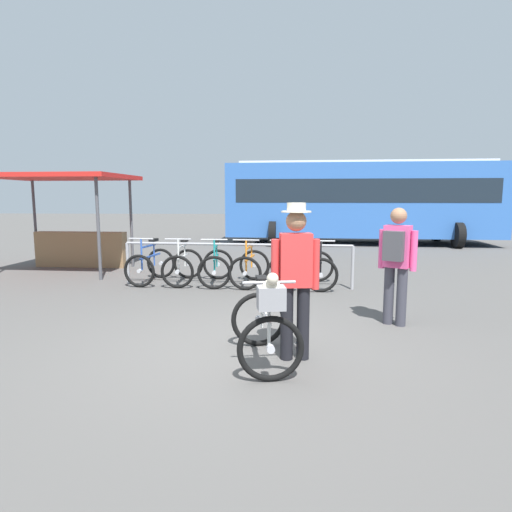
% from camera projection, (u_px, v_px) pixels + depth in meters
% --- Properties ---
extents(ground_plane, '(80.00, 80.00, 0.00)m').
position_uv_depth(ground_plane, '(240.00, 348.00, 5.13)').
color(ground_plane, '#514F4C').
extents(bike_rack_rail, '(4.60, 0.37, 0.88)m').
position_uv_depth(bike_rack_rail, '(236.00, 252.00, 8.54)').
color(bike_rack_rail, '#99999E').
rests_on(bike_rack_rail, ground).
extents(racked_bike_blue, '(0.81, 1.17, 0.97)m').
position_uv_depth(racked_bike_blue, '(151.00, 265.00, 8.99)').
color(racked_bike_blue, black).
rests_on(racked_bike_blue, ground).
extents(racked_bike_white, '(0.66, 1.12, 0.98)m').
position_uv_depth(racked_bike_white, '(183.00, 266.00, 8.91)').
color(racked_bike_white, black).
rests_on(racked_bike_white, ground).
extents(racked_bike_teal, '(0.73, 1.12, 0.97)m').
position_uv_depth(racked_bike_teal, '(216.00, 266.00, 8.82)').
color(racked_bike_teal, black).
rests_on(racked_bike_teal, ground).
extents(racked_bike_orange, '(0.78, 1.16, 0.97)m').
position_uv_depth(racked_bike_orange, '(250.00, 267.00, 8.74)').
color(racked_bike_orange, black).
rests_on(racked_bike_orange, ground).
extents(racked_bike_red, '(0.73, 1.14, 0.97)m').
position_uv_depth(racked_bike_red, '(284.00, 268.00, 8.65)').
color(racked_bike_red, black).
rests_on(racked_bike_red, ground).
extents(racked_bike_black, '(0.70, 1.11, 0.97)m').
position_uv_depth(racked_bike_black, '(319.00, 269.00, 8.56)').
color(racked_bike_black, black).
rests_on(racked_bike_black, ground).
extents(featured_bicycle, '(0.83, 1.25, 1.09)m').
position_uv_depth(featured_bicycle, '(265.00, 322.00, 4.51)').
color(featured_bicycle, black).
rests_on(featured_bicycle, ground).
extents(person_with_featured_bike, '(0.53, 0.32, 1.72)m').
position_uv_depth(person_with_featured_bike, '(295.00, 275.00, 4.66)').
color(person_with_featured_bike, black).
rests_on(person_with_featured_bike, ground).
extents(pedestrian_with_backpack, '(0.47, 0.44, 1.64)m').
position_uv_depth(pedestrian_with_backpack, '(396.00, 259.00, 5.92)').
color(pedestrian_with_backpack, '#383842').
rests_on(pedestrian_with_backpack, ground).
extents(bus_distant, '(10.12, 3.75, 3.08)m').
position_uv_depth(bus_distant, '(360.00, 198.00, 16.40)').
color(bus_distant, '#3366B7').
rests_on(bus_distant, ground).
extents(market_stall, '(3.21, 2.45, 2.30)m').
position_uv_depth(market_stall, '(70.00, 213.00, 10.48)').
color(market_stall, '#4C4C51').
rests_on(market_stall, ground).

